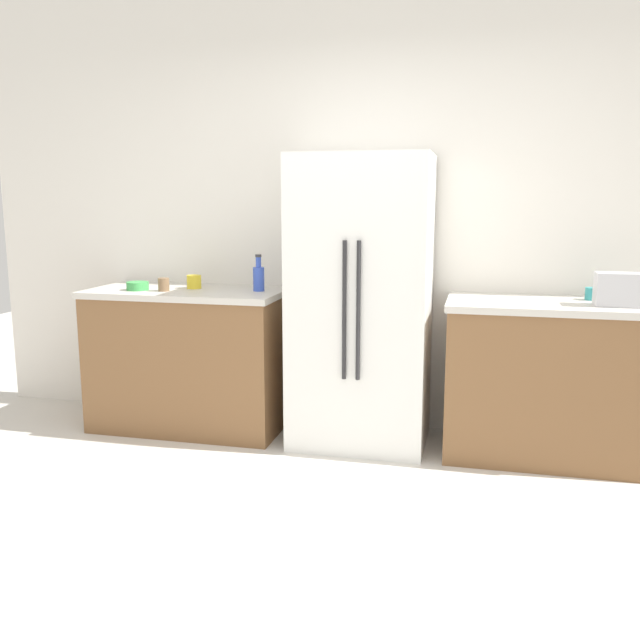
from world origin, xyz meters
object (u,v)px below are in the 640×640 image
at_px(refrigerator, 361,303).
at_px(bowl_a, 138,286).
at_px(bottle_a, 259,277).
at_px(cup_c, 194,282).
at_px(toaster, 618,289).
at_px(cup_b, 164,285).
at_px(cup_a, 593,294).

distance_m(refrigerator, bowl_a, 1.45).
relative_size(bottle_a, cup_c, 2.50).
relative_size(toaster, bowl_a, 1.68).
bearing_deg(cup_c, cup_b, -128.33).
bearing_deg(cup_c, bottle_a, -2.62).
relative_size(refrigerator, cup_a, 20.66).
xyz_separation_m(toaster, cup_a, (-0.09, 0.21, -0.06)).
bearing_deg(bottle_a, cup_b, -165.89).
xyz_separation_m(refrigerator, cup_a, (1.34, 0.13, 0.08)).
relative_size(cup_a, cup_b, 1.02).
bearing_deg(cup_b, cup_a, 5.14).
height_order(cup_c, bowl_a, cup_c).
relative_size(toaster, cup_c, 2.53).
xyz_separation_m(toaster, cup_b, (-2.69, -0.02, -0.05)).
xyz_separation_m(cup_a, cup_b, (-2.59, -0.23, 0.01)).
bearing_deg(cup_c, bowl_a, -153.48).
bearing_deg(cup_c, toaster, -3.26).
bearing_deg(bowl_a, cup_c, 26.52).
height_order(refrigerator, bottle_a, refrigerator).
height_order(cup_b, cup_c, cup_c).
bearing_deg(toaster, cup_a, 113.98).
height_order(bottle_a, cup_a, bottle_a).
xyz_separation_m(refrigerator, cup_b, (-1.26, -0.10, 0.09)).
bearing_deg(toaster, bottle_a, 176.60).
xyz_separation_m(toaster, bowl_a, (-2.87, -0.01, -0.06)).
relative_size(bottle_a, cup_a, 2.73).
xyz_separation_m(cup_c, bowl_a, (-0.32, -0.16, -0.02)).
distance_m(cup_b, cup_c, 0.21).
xyz_separation_m(cup_b, cup_c, (0.13, 0.17, 0.00)).
bearing_deg(cup_b, refrigerator, 4.69).
relative_size(refrigerator, cup_b, 21.03).
bearing_deg(bottle_a, refrigerator, -3.79).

